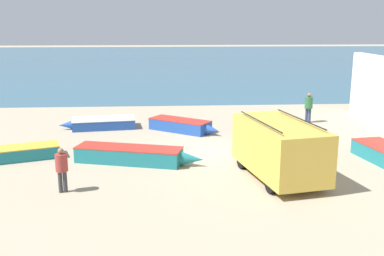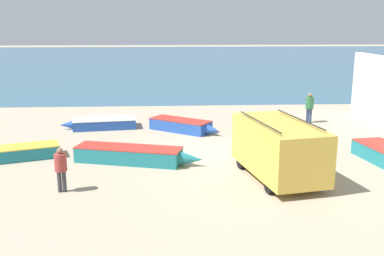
{
  "view_description": "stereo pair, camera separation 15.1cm",
  "coord_description": "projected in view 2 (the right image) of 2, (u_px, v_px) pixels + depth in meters",
  "views": [
    {
      "loc": [
        -1.92,
        -20.28,
        5.98
      ],
      "look_at": [
        -0.58,
        0.69,
        1.0
      ],
      "focal_mm": 42.0,
      "sensor_mm": 36.0,
      "label": 1
    },
    {
      "loc": [
        -1.77,
        -20.29,
        5.98
      ],
      "look_at": [
        -0.58,
        0.69,
        1.0
      ],
      "focal_mm": 42.0,
      "sensor_mm": 36.0,
      "label": 2
    }
  ],
  "objects": [
    {
      "name": "fishing_rowboat_4",
      "position": [
        183.0,
        126.0,
        25.11
      ],
      "size": [
        3.97,
        3.21,
        0.65
      ],
      "rotation": [
        0.0,
        0.0,
        5.66
      ],
      "color": "#234CA3",
      "rests_on": "ground_plane"
    },
    {
      "name": "fishing_rowboat_0",
      "position": [
        19.0,
        153.0,
        20.05
      ],
      "size": [
        3.88,
        2.21,
        0.57
      ],
      "rotation": [
        0.0,
        0.0,
        3.48
      ],
      "color": "#1E757F",
      "rests_on": "ground_plane"
    },
    {
      "name": "parked_van",
      "position": [
        278.0,
        148.0,
        17.41
      ],
      "size": [
        3.01,
        5.09,
        2.35
      ],
      "rotation": [
        0.0,
        0.0,
        1.76
      ],
      "color": "gold",
      "rests_on": "ground_plane"
    },
    {
      "name": "ground_plane",
      "position": [
        205.0,
        152.0,
        21.19
      ],
      "size": [
        200.0,
        200.0,
        0.0
      ],
      "primitive_type": "plane",
      "color": "tan"
    },
    {
      "name": "fisherman_1",
      "position": [
        61.0,
        166.0,
        15.98
      ],
      "size": [
        0.43,
        0.43,
        1.65
      ],
      "rotation": [
        0.0,
        0.0,
        1.71
      ],
      "color": "#38383D",
      "rests_on": "ground_plane"
    },
    {
      "name": "fishing_rowboat_3",
      "position": [
        134.0,
        155.0,
        19.51
      ],
      "size": [
        5.67,
        2.44,
        0.68
      ],
      "rotation": [
        0.0,
        0.0,
        6.01
      ],
      "color": "#1E757F",
      "rests_on": "ground_plane"
    },
    {
      "name": "fishing_rowboat_2",
      "position": [
        102.0,
        123.0,
        25.93
      ],
      "size": [
        4.39,
        2.15,
        0.56
      ],
      "rotation": [
        0.0,
        0.0,
        3.28
      ],
      "color": "#234CA3",
      "rests_on": "ground_plane"
    },
    {
      "name": "sea_water",
      "position": [
        178.0,
        60.0,
        71.71
      ],
      "size": [
        120.0,
        80.0,
        0.01
      ],
      "primitive_type": "cube",
      "color": "#33607A",
      "rests_on": "ground_plane"
    },
    {
      "name": "fisherman_0",
      "position": [
        310.0,
        105.0,
        27.08
      ],
      "size": [
        0.48,
        0.48,
        1.81
      ],
      "rotation": [
        0.0,
        0.0,
        4.12
      ],
      "color": "navy",
      "rests_on": "ground_plane"
    },
    {
      "name": "fishing_rowboat_1",
      "position": [
        268.0,
        127.0,
        24.8
      ],
      "size": [
        2.64,
        5.16,
        0.6
      ],
      "rotation": [
        0.0,
        0.0,
        1.3
      ],
      "color": "#2D66AD",
      "rests_on": "ground_plane"
    }
  ]
}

